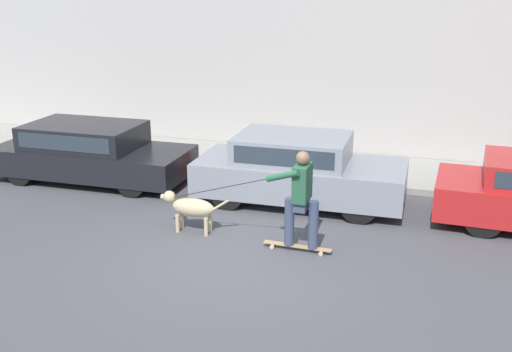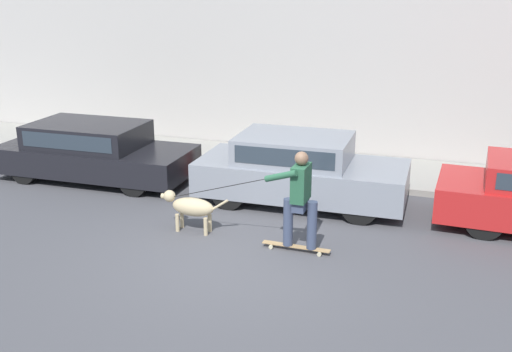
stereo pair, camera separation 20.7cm
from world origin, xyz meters
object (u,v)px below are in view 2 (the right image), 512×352
at_px(parked_car_1, 300,170).
at_px(dog, 191,207).
at_px(skateboarder, 300,196).
at_px(fire_hydrant, 212,164).
at_px(parked_car_0, 94,152).

distance_m(parked_car_1, dog, 2.48).
bearing_deg(dog, skateboarder, 174.83).
xyz_separation_m(parked_car_1, fire_hydrant, (-2.25, 0.89, -0.34)).
bearing_deg(skateboarder, parked_car_0, -21.69).
relative_size(skateboarder, fire_hydrant, 4.67).
xyz_separation_m(parked_car_0, parked_car_1, (4.71, 0.00, 0.05)).
relative_size(parked_car_0, fire_hydrant, 6.89).
distance_m(dog, skateboarder, 2.08).
height_order(parked_car_0, dog, parked_car_0).
height_order(parked_car_1, fire_hydrant, parked_car_1).
bearing_deg(skateboarder, fire_hydrant, -46.56).
bearing_deg(parked_car_1, dog, -126.52).
relative_size(parked_car_1, skateboarder, 1.40).
height_order(skateboarder, fire_hydrant, skateboarder).
height_order(parked_car_1, skateboarder, skateboarder).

